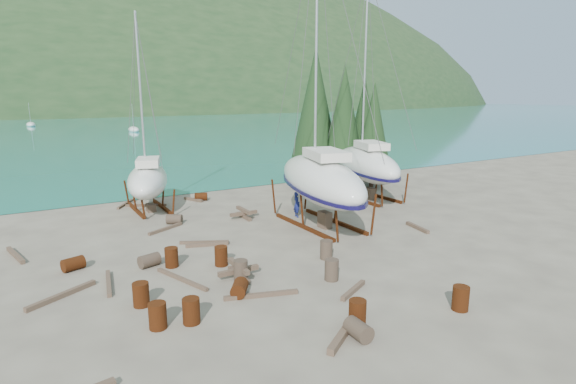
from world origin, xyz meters
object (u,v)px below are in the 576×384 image
large_sailboat_near (320,179)px  small_sailboat_shore (148,180)px  worker (297,204)px  large_sailboat_far (366,164)px

large_sailboat_near → small_sailboat_shore: bearing=146.8°
large_sailboat_near → worker: size_ratio=10.66×
small_sailboat_shore → worker: 9.93m
large_sailboat_near → large_sailboat_far: large_sailboat_near is taller
large_sailboat_far → worker: size_ratio=9.80×
worker → small_sailboat_shore: bearing=56.8°
large_sailboat_near → small_sailboat_shore: 11.59m
large_sailboat_far → worker: (-7.09, -1.84, -1.78)m
small_sailboat_shore → worker: size_ratio=7.77×
small_sailboat_shore → worker: small_sailboat_shore is taller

